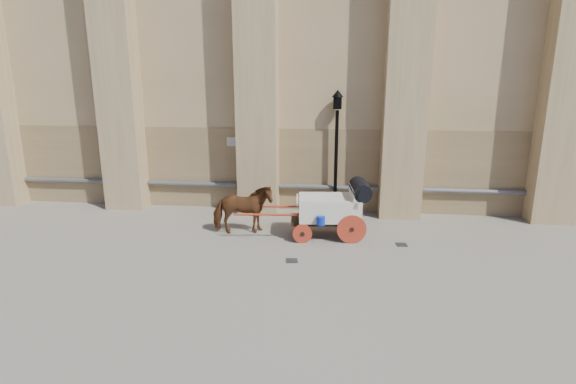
# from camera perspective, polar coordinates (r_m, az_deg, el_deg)

# --- Properties ---
(ground) EXTENTS (90.00, 90.00, 0.00)m
(ground) POSITION_cam_1_polar(r_m,az_deg,el_deg) (13.00, -2.10, -7.21)
(ground) COLOR slate
(ground) RESTS_ON ground
(horse) EXTENTS (1.98, 1.24, 1.55)m
(horse) POSITION_cam_1_polar(r_m,az_deg,el_deg) (14.06, -5.79, -2.24)
(horse) COLOR #5D3017
(horse) RESTS_ON ground
(carriage) EXTENTS (4.14, 1.56, 1.77)m
(carriage) POSITION_cam_1_polar(r_m,az_deg,el_deg) (13.74, 5.82, -1.85)
(carriage) COLOR black
(carriage) RESTS_ON ground
(street_lamp) EXTENTS (0.41, 0.41, 4.36)m
(street_lamp) POSITION_cam_1_polar(r_m,az_deg,el_deg) (15.84, 6.15, 5.43)
(street_lamp) COLOR black
(street_lamp) RESTS_ON ground
(drain_grate_near) EXTENTS (0.36, 0.36, 0.01)m
(drain_grate_near) POSITION_cam_1_polar(r_m,az_deg,el_deg) (12.19, 0.47, -8.70)
(drain_grate_near) COLOR black
(drain_grate_near) RESTS_ON ground
(drain_grate_far) EXTENTS (0.35, 0.35, 0.01)m
(drain_grate_far) POSITION_cam_1_polar(r_m,az_deg,el_deg) (13.69, 14.21, -6.50)
(drain_grate_far) COLOR black
(drain_grate_far) RESTS_ON ground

